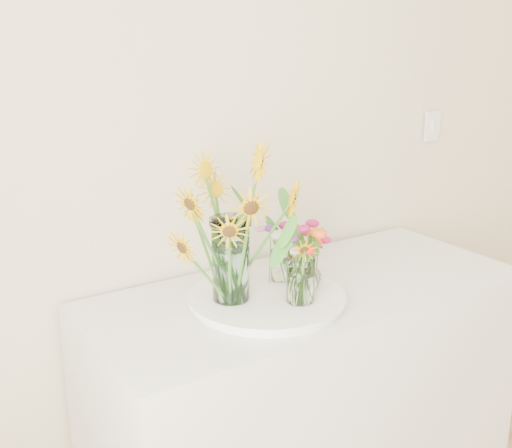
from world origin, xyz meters
name	(u,v)px	position (x,y,z in m)	size (l,w,h in m)	color
counter	(306,412)	(-0.29, 1.93, 0.45)	(1.40, 0.60, 0.90)	white
tray	(267,300)	(-0.47, 1.90, 0.91)	(0.44, 0.44, 0.03)	white
mason_jar	(231,260)	(-0.58, 1.93, 1.05)	(0.11, 0.11, 0.25)	#9EC9D0
sunflower_bouquet	(230,224)	(-0.58, 1.93, 1.15)	(0.69, 0.69, 0.46)	#DBA804
small_vase_a	(301,280)	(-0.42, 1.81, 0.99)	(0.08, 0.08, 0.14)	white
wildflower_posy_a	(301,266)	(-0.42, 1.81, 1.04)	(0.18, 0.18, 0.23)	#F95415
small_vase_b	(309,270)	(-0.33, 1.88, 0.98)	(0.08, 0.08, 0.11)	white
wildflower_posy_b	(309,256)	(-0.33, 1.88, 1.03)	(0.19, 0.19, 0.20)	#F95415
small_vase_c	(280,266)	(-0.37, 1.97, 0.98)	(0.06, 0.06, 0.10)	white
wildflower_posy_c	(281,252)	(-0.37, 1.97, 1.02)	(0.18, 0.18, 0.19)	#F95415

